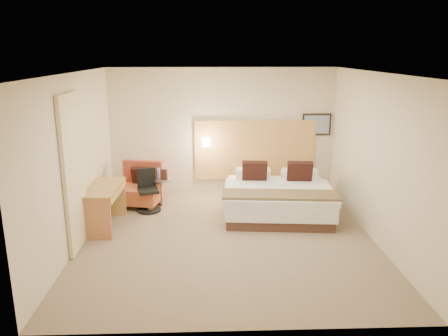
{
  "coord_description": "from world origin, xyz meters",
  "views": [
    {
      "loc": [
        -0.3,
        -6.72,
        3.01
      ],
      "look_at": [
        -0.03,
        0.69,
        1.03
      ],
      "focal_mm": 35.0,
      "sensor_mm": 36.0,
      "label": 1
    }
  ],
  "objects_px": {
    "side_table": "(162,190)",
    "bed": "(277,197)",
    "lounge_chair": "(140,188)",
    "desk": "(105,195)",
    "desk_chair": "(148,194)"
  },
  "relations": [
    {
      "from": "side_table",
      "to": "desk_chair",
      "type": "bearing_deg",
      "value": -125.39
    },
    {
      "from": "lounge_chair",
      "to": "desk",
      "type": "relative_size",
      "value": 0.77
    },
    {
      "from": "desk",
      "to": "desk_chair",
      "type": "relative_size",
      "value": 1.49
    },
    {
      "from": "bed",
      "to": "desk",
      "type": "height_order",
      "value": "bed"
    },
    {
      "from": "lounge_chair",
      "to": "side_table",
      "type": "xyz_separation_m",
      "value": [
        0.43,
        -0.01,
        -0.04
      ]
    },
    {
      "from": "bed",
      "to": "lounge_chair",
      "type": "height_order",
      "value": "bed"
    },
    {
      "from": "side_table",
      "to": "bed",
      "type": "bearing_deg",
      "value": -13.64
    },
    {
      "from": "side_table",
      "to": "desk_chair",
      "type": "distance_m",
      "value": 0.4
    },
    {
      "from": "desk",
      "to": "desk_chair",
      "type": "height_order",
      "value": "desk_chair"
    },
    {
      "from": "desk",
      "to": "desk_chair",
      "type": "distance_m",
      "value": 1.06
    },
    {
      "from": "lounge_chair",
      "to": "desk_chair",
      "type": "height_order",
      "value": "lounge_chair"
    },
    {
      "from": "side_table",
      "to": "desk",
      "type": "height_order",
      "value": "desk"
    },
    {
      "from": "lounge_chair",
      "to": "desk",
      "type": "bearing_deg",
      "value": -110.37
    },
    {
      "from": "desk",
      "to": "bed",
      "type": "bearing_deg",
      "value": 10.61
    },
    {
      "from": "bed",
      "to": "lounge_chair",
      "type": "distance_m",
      "value": 2.75
    }
  ]
}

